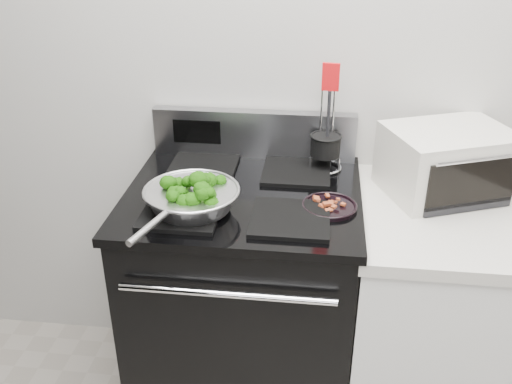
# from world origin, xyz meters

# --- Properties ---
(back_wall) EXTENTS (4.00, 0.02, 2.70)m
(back_wall) POSITION_xyz_m (0.00, 1.75, 1.35)
(back_wall) COLOR #B8B5AE
(back_wall) RESTS_ON ground
(gas_range) EXTENTS (0.79, 0.69, 1.13)m
(gas_range) POSITION_xyz_m (-0.30, 1.41, 0.49)
(gas_range) COLOR black
(gas_range) RESTS_ON floor
(counter) EXTENTS (0.62, 0.68, 0.92)m
(counter) POSITION_xyz_m (0.39, 1.41, 0.46)
(counter) COLOR white
(counter) RESTS_ON floor
(skillet) EXTENTS (0.30, 0.47, 0.07)m
(skillet) POSITION_xyz_m (-0.44, 1.26, 1.00)
(skillet) COLOR silver
(skillet) RESTS_ON gas_range
(broccoli_pile) EXTENTS (0.24, 0.24, 0.08)m
(broccoli_pile) POSITION_xyz_m (-0.44, 1.26, 1.02)
(broccoli_pile) COLOR black
(broccoli_pile) RESTS_ON skillet
(bacon_plate) EXTENTS (0.18, 0.18, 0.04)m
(bacon_plate) POSITION_xyz_m (-0.01, 1.34, 0.97)
(bacon_plate) COLOR black
(bacon_plate) RESTS_ON gas_range
(utensil_holder) EXTENTS (0.13, 0.13, 0.39)m
(utensil_holder) POSITION_xyz_m (-0.03, 1.63, 1.02)
(utensil_holder) COLOR silver
(utensil_holder) RESTS_ON gas_range
(toaster_oven) EXTENTS (0.48, 0.43, 0.23)m
(toaster_oven) POSITION_xyz_m (0.38, 1.55, 1.03)
(toaster_oven) COLOR beige
(toaster_oven) RESTS_ON counter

